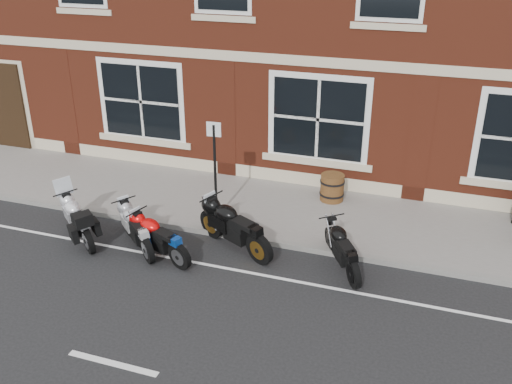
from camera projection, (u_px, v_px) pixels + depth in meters
ground at (192, 267)px, 11.67m from camera, size 80.00×80.00×0.00m
sidewalk at (242, 204)px, 14.22m from camera, size 30.00×3.00×0.12m
kerb at (218, 233)px, 12.86m from camera, size 30.00×0.16×0.12m
moto_touring_silver at (79, 217)px, 12.58m from camera, size 1.57×1.33×1.27m
moto_sport_red at (158, 236)px, 11.88m from camera, size 1.80×0.85×0.86m
moto_sport_black at (235, 225)px, 12.14m from camera, size 2.02×1.15×0.99m
moto_sport_silver at (137, 226)px, 12.24m from camera, size 1.51×1.39×0.87m
moto_naked_black at (343, 246)px, 11.47m from camera, size 1.07×1.70×0.86m
barrel_planter at (332, 187)px, 14.17m from camera, size 0.61×0.61×0.68m
parking_sign at (215, 164)px, 12.86m from camera, size 0.33×0.06×2.35m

